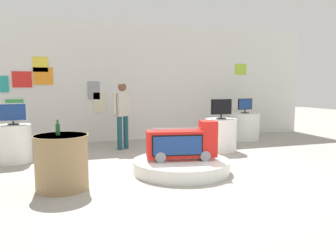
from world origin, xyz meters
The scene contains 13 objects.
ground_plane centered at (0.00, 0.00, 0.00)m, with size 30.00×30.00×0.00m, color #9E998E.
back_wall_display centered at (-0.02, 4.21, 1.62)m, with size 10.65×0.13×3.24m.
main_display_pedestal centered at (-0.22, 0.39, 0.11)m, with size 1.70×1.70×0.22m, color white.
novelty_firetruck_tv centered at (-0.20, 0.38, 0.51)m, with size 1.27×0.56×0.69m.
display_pedestal_left_rear centered at (-3.10, 2.17, 0.38)m, with size 0.65×0.65×0.76m, color white.
tv_on_left_rear centered at (-3.10, 2.17, 0.98)m, with size 0.52×0.22×0.43m.
display_pedestal_center_rear centered at (1.35, 1.91, 0.38)m, with size 0.73×0.73×0.76m, color white.
tv_on_center_rear centered at (1.35, 1.90, 1.01)m, with size 0.53×0.23×0.46m.
display_pedestal_right_rear centered at (2.79, 3.19, 0.38)m, with size 0.83×0.83×0.76m, color white.
tv_on_right_rear centered at (2.79, 3.19, 0.98)m, with size 0.51×0.23×0.41m.
side_table_round centered at (-2.24, 0.05, 0.41)m, with size 0.79×0.79×0.81m.
bottle_on_side_table centered at (-2.27, 0.06, 0.90)m, with size 0.06×0.06×0.22m.
shopper_browsing_near_truck centered at (-0.79, 2.87, 0.93)m, with size 0.49×0.37×1.60m.
Camera 1 is at (-2.27, -4.93, 1.51)m, focal length 35.18 mm.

